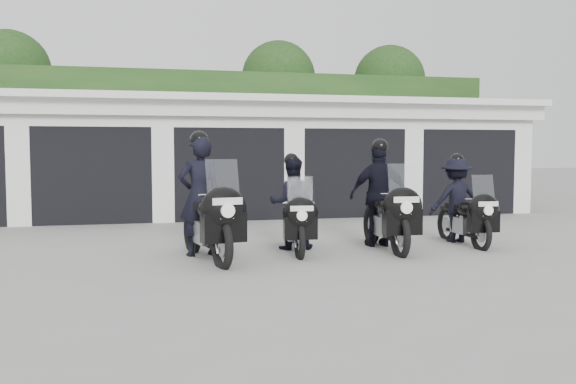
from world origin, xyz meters
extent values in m
plane|color=gray|center=(0.00, 0.00, 0.00)|extent=(80.00, 80.00, 0.00)
cube|color=silver|center=(0.00, 8.50, 1.40)|extent=(16.00, 6.00, 2.80)
cube|color=silver|center=(0.00, 8.30, 2.88)|extent=(16.40, 6.80, 0.16)
cube|color=silver|center=(0.00, 5.25, 2.65)|extent=(16.40, 0.12, 0.40)
cube|color=black|center=(0.00, 5.48, 0.12)|extent=(16.00, 0.06, 0.24)
cube|color=silver|center=(-4.65, 5.65, 1.40)|extent=(0.50, 0.50, 2.80)
cube|color=black|center=(-3.10, 6.70, 1.10)|extent=(2.60, 2.60, 2.20)
cube|color=silver|center=(-3.10, 5.65, 2.50)|extent=(2.60, 0.50, 0.60)
cube|color=silver|center=(-1.55, 5.65, 1.40)|extent=(0.50, 0.50, 2.80)
cube|color=black|center=(0.00, 6.70, 1.10)|extent=(2.60, 2.60, 2.20)
cube|color=silver|center=(0.00, 5.65, 2.50)|extent=(2.60, 0.50, 0.60)
cube|color=silver|center=(1.55, 5.65, 1.40)|extent=(0.50, 0.50, 2.80)
cube|color=black|center=(3.10, 6.70, 1.10)|extent=(2.60, 2.60, 2.20)
cube|color=silver|center=(3.10, 5.65, 2.50)|extent=(2.60, 0.50, 0.60)
cube|color=silver|center=(4.65, 5.65, 1.40)|extent=(0.50, 0.50, 2.80)
cube|color=black|center=(6.20, 6.70, 1.10)|extent=(2.60, 2.60, 2.20)
cube|color=silver|center=(6.20, 5.65, 2.50)|extent=(2.60, 0.50, 0.60)
cube|color=silver|center=(7.75, 5.65, 1.40)|extent=(0.50, 0.50, 2.80)
cube|color=#173914|center=(0.00, 12.50, 2.15)|extent=(20.00, 2.00, 4.30)
sphere|color=#173914|center=(-6.50, 14.00, 4.40)|extent=(2.80, 2.80, 2.80)
cylinder|color=black|center=(-6.50, 14.00, 1.65)|extent=(0.24, 0.24, 3.30)
sphere|color=#173914|center=(3.00, 14.00, 4.40)|extent=(2.80, 2.80, 2.80)
cylinder|color=black|center=(3.00, 14.00, 1.65)|extent=(0.24, 0.24, 3.30)
sphere|color=#173914|center=(7.50, 14.00, 4.40)|extent=(2.80, 2.80, 2.80)
cylinder|color=black|center=(7.50, 14.00, 1.65)|extent=(0.24, 0.24, 3.30)
torus|color=black|center=(-0.88, -0.22, 0.34)|extent=(0.27, 0.80, 0.79)
torus|color=black|center=(-1.18, 1.31, 0.34)|extent=(0.27, 0.80, 0.79)
cube|color=#9C9CA1|center=(-1.03, 0.57, 0.41)|extent=(0.39, 0.64, 0.35)
cube|color=black|center=(-1.03, 0.54, 0.24)|extent=(0.36, 1.40, 0.06)
ellipsoid|color=black|center=(-1.00, 0.39, 0.78)|extent=(0.47, 0.68, 0.31)
cube|color=black|center=(-1.09, 0.84, 0.80)|extent=(0.39, 0.64, 0.11)
ellipsoid|color=black|center=(-0.86, -0.30, 0.84)|extent=(0.74, 0.48, 0.65)
cube|color=black|center=(-0.86, -0.30, 0.59)|extent=(0.66, 0.36, 0.43)
cube|color=#B2BFC6|center=(-0.87, -0.27, 1.28)|extent=(0.49, 0.22, 0.55)
cylinder|color=silver|center=(-0.90, -0.09, 1.04)|extent=(0.60, 0.15, 0.03)
cube|color=silver|center=(-0.82, -0.48, 0.97)|extent=(0.43, 0.10, 0.10)
cube|color=silver|center=(-0.83, -0.45, 0.78)|extent=(0.19, 0.05, 0.11)
imported|color=black|center=(-1.09, 0.86, 0.95)|extent=(0.77, 0.58, 1.90)
sphere|color=black|center=(-1.09, 0.86, 1.84)|extent=(0.29, 0.29, 0.29)
torus|color=black|center=(0.39, 0.26, 0.28)|extent=(0.15, 0.65, 0.65)
torus|color=black|center=(0.50, 1.53, 0.28)|extent=(0.15, 0.65, 0.65)
cube|color=#9C9CA1|center=(0.45, 0.91, 0.34)|extent=(0.27, 0.51, 0.28)
cube|color=black|center=(0.45, 0.89, 0.20)|extent=(0.17, 1.16, 0.05)
ellipsoid|color=black|center=(0.43, 0.76, 0.64)|extent=(0.33, 0.53, 0.26)
cube|color=black|center=(0.47, 1.14, 0.66)|extent=(0.27, 0.51, 0.09)
ellipsoid|color=black|center=(0.38, 0.18, 0.69)|extent=(0.58, 0.34, 0.53)
cube|color=black|center=(0.38, 0.18, 0.49)|extent=(0.53, 0.24, 0.35)
cube|color=#B2BFC6|center=(0.39, 0.21, 1.05)|extent=(0.40, 0.14, 0.45)
cylinder|color=silver|center=(0.40, 0.36, 0.85)|extent=(0.50, 0.07, 0.02)
cube|color=silver|center=(0.37, 0.03, 0.80)|extent=(0.35, 0.04, 0.08)
cube|color=silver|center=(0.37, 0.06, 0.64)|extent=(0.16, 0.03, 0.09)
imported|color=black|center=(0.47, 1.16, 0.78)|extent=(0.81, 0.65, 1.56)
sphere|color=black|center=(0.47, 1.16, 1.51)|extent=(0.24, 0.24, 0.24)
torus|color=black|center=(1.98, 0.07, 0.32)|extent=(0.15, 0.75, 0.75)
torus|color=black|center=(2.06, 1.54, 0.32)|extent=(0.15, 0.75, 0.75)
cube|color=#9C9CA1|center=(2.02, 0.82, 0.39)|extent=(0.30, 0.58, 0.33)
cube|color=black|center=(2.02, 0.80, 0.23)|extent=(0.15, 1.33, 0.06)
ellipsoid|color=black|center=(2.01, 0.65, 0.74)|extent=(0.36, 0.61, 0.29)
cube|color=black|center=(2.04, 1.09, 0.76)|extent=(0.30, 0.58, 0.10)
ellipsoid|color=black|center=(1.98, -0.02, 0.80)|extent=(0.66, 0.37, 0.61)
cube|color=black|center=(1.98, -0.02, 0.56)|extent=(0.60, 0.26, 0.41)
cube|color=#B2BFC6|center=(1.98, 0.01, 1.21)|extent=(0.46, 0.14, 0.52)
cylinder|color=silver|center=(1.99, 0.19, 0.98)|extent=(0.57, 0.06, 0.03)
cube|color=silver|center=(1.97, -0.19, 0.92)|extent=(0.41, 0.04, 0.09)
cube|color=silver|center=(1.97, -0.16, 0.74)|extent=(0.18, 0.03, 0.10)
imported|color=black|center=(2.04, 1.11, 0.90)|extent=(1.08, 0.65, 1.80)
sphere|color=black|center=(2.04, 1.11, 1.74)|extent=(0.28, 0.28, 0.28)
torus|color=black|center=(3.56, 0.35, 0.27)|extent=(0.11, 0.65, 0.64)
torus|color=black|center=(3.59, 1.62, 0.27)|extent=(0.11, 0.65, 0.64)
cube|color=#9C9CA1|center=(3.58, 1.01, 0.34)|extent=(0.24, 0.49, 0.28)
cube|color=black|center=(3.58, 0.99, 0.19)|extent=(0.10, 1.15, 0.05)
ellipsoid|color=black|center=(3.58, 0.86, 0.64)|extent=(0.30, 0.51, 0.25)
cube|color=black|center=(3.58, 1.24, 0.65)|extent=(0.24, 0.49, 0.09)
ellipsoid|color=black|center=(3.56, 0.28, 0.69)|extent=(0.56, 0.30, 0.53)
cube|color=black|center=(3.56, 0.28, 0.49)|extent=(0.52, 0.21, 0.35)
cube|color=#B2BFC6|center=(3.56, 0.31, 1.04)|extent=(0.39, 0.11, 0.45)
cylinder|color=silver|center=(3.57, 0.46, 0.85)|extent=(0.49, 0.04, 0.02)
cube|color=silver|center=(3.56, 0.13, 0.79)|extent=(0.35, 0.02, 0.08)
cube|color=silver|center=(3.56, 0.16, 0.64)|extent=(0.16, 0.02, 0.09)
imported|color=black|center=(3.58, 1.25, 0.77)|extent=(1.01, 0.54, 1.55)
sphere|color=black|center=(3.58, 1.25, 1.50)|extent=(0.24, 0.24, 0.24)
camera|label=1|loc=(-1.89, -8.84, 1.69)|focal=38.00mm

